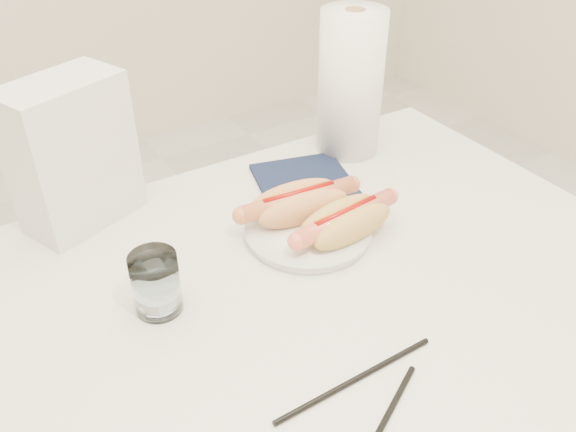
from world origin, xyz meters
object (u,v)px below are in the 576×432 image
plate (308,232)px  hotdog_right (345,222)px  paper_towel_roll (351,84)px  napkin_box (72,154)px  water_glass (156,283)px  table (275,335)px  hotdog_left (299,204)px

plate → hotdog_right: 0.07m
paper_towel_roll → napkin_box: bearing=176.3°
hotdog_right → water_glass: bearing=170.6°
water_glass → paper_towel_roll: paper_towel_roll is taller
napkin_box → plate: bearing=-61.8°
table → water_glass: size_ratio=13.22×
table → paper_towel_roll: 0.52m
napkin_box → paper_towel_roll: (0.52, -0.03, 0.02)m
hotdog_right → paper_towel_roll: 0.33m
table → hotdog_right: bearing=20.9°
plate → water_glass: water_glass is taller
table → napkin_box: size_ratio=4.93×
hotdog_right → napkin_box: 0.44m
plate → napkin_box: 0.39m
plate → water_glass: 0.27m
table → napkin_box: bearing=114.7°
hotdog_right → paper_towel_roll: paper_towel_roll is taller
plate → paper_towel_roll: bearing=42.1°
table → napkin_box: napkin_box is taller
hotdog_right → water_glass: (-0.31, 0.01, 0.00)m
plate → water_glass: (-0.27, -0.03, 0.04)m
plate → paper_towel_roll: paper_towel_roll is taller
table → hotdog_right: (0.17, 0.06, 0.10)m
plate → table: bearing=-139.5°
table → water_glass: water_glass is taller
hotdog_left → paper_towel_roll: size_ratio=0.73×
water_glass → hotdog_right: bearing=-2.7°
hotdog_left → paper_towel_roll: (0.22, 0.17, 0.10)m
paper_towel_roll → hotdog_right: bearing=-126.9°
water_glass → paper_towel_roll: bearing=25.7°
hotdog_left → hotdog_right: 0.09m
hotdog_left → water_glass: bearing=-161.6°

